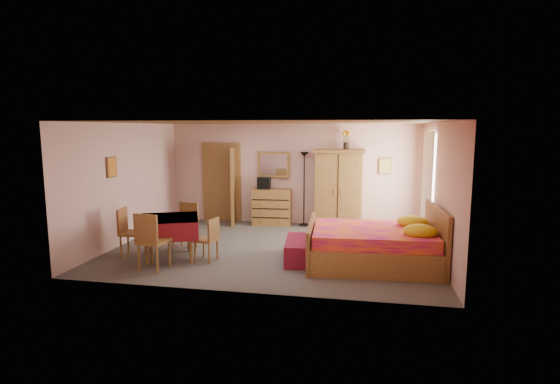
% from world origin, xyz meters
% --- Properties ---
extents(floor, '(6.50, 6.50, 0.00)m').
position_xyz_m(floor, '(0.00, 0.00, 0.00)').
color(floor, '#5E5953').
rests_on(floor, ground).
extents(ceiling, '(6.50, 6.50, 0.00)m').
position_xyz_m(ceiling, '(0.00, 0.00, 2.60)').
color(ceiling, brown).
rests_on(ceiling, wall_back).
extents(wall_back, '(6.50, 0.10, 2.60)m').
position_xyz_m(wall_back, '(0.00, 2.50, 1.30)').
color(wall_back, '#D8A69C').
rests_on(wall_back, floor).
extents(wall_front, '(6.50, 0.10, 2.60)m').
position_xyz_m(wall_front, '(0.00, -2.50, 1.30)').
color(wall_front, '#D8A69C').
rests_on(wall_front, floor).
extents(wall_left, '(0.10, 5.00, 2.60)m').
position_xyz_m(wall_left, '(-3.25, 0.00, 1.30)').
color(wall_left, '#D8A69C').
rests_on(wall_left, floor).
extents(wall_right, '(0.10, 5.00, 2.60)m').
position_xyz_m(wall_right, '(3.25, 0.00, 1.30)').
color(wall_right, '#D8A69C').
rests_on(wall_right, floor).
extents(doorway, '(1.06, 0.12, 2.15)m').
position_xyz_m(doorway, '(-1.90, 2.47, 1.02)').
color(doorway, '#9E6B35').
rests_on(doorway, floor).
extents(window, '(0.08, 1.40, 1.95)m').
position_xyz_m(window, '(3.21, 1.20, 1.45)').
color(window, white).
rests_on(window, wall_right).
extents(picture_left, '(0.04, 0.32, 0.42)m').
position_xyz_m(picture_left, '(-3.22, -0.60, 1.70)').
color(picture_left, orange).
rests_on(picture_left, wall_left).
extents(picture_back, '(0.30, 0.04, 0.40)m').
position_xyz_m(picture_back, '(2.35, 2.47, 1.55)').
color(picture_back, '#D8BF59').
rests_on(picture_back, wall_back).
extents(chest_of_drawers, '(1.01, 0.56, 0.93)m').
position_xyz_m(chest_of_drawers, '(-0.48, 2.24, 0.46)').
color(chest_of_drawers, olive).
rests_on(chest_of_drawers, floor).
extents(wall_mirror, '(0.85, 0.12, 0.67)m').
position_xyz_m(wall_mirror, '(-0.48, 2.45, 1.55)').
color(wall_mirror, white).
rests_on(wall_mirror, wall_back).
extents(stereo, '(0.34, 0.25, 0.31)m').
position_xyz_m(stereo, '(-0.69, 2.25, 1.08)').
color(stereo, black).
rests_on(stereo, chest_of_drawers).
extents(floor_lamp, '(0.31, 0.31, 1.89)m').
position_xyz_m(floor_lamp, '(0.34, 2.32, 0.95)').
color(floor_lamp, black).
rests_on(floor_lamp, floor).
extents(wardrobe, '(1.27, 0.67, 1.97)m').
position_xyz_m(wardrobe, '(1.23, 2.20, 0.98)').
color(wardrobe, olive).
rests_on(wardrobe, floor).
extents(sunflower_vase, '(0.20, 0.20, 0.48)m').
position_xyz_m(sunflower_vase, '(1.39, 2.26, 2.21)').
color(sunflower_vase, yellow).
rests_on(sunflower_vase, wardrobe).
extents(bed, '(2.47, 1.99, 1.09)m').
position_xyz_m(bed, '(2.02, -0.68, 0.55)').
color(bed, '#BC1278').
rests_on(bed, floor).
extents(bench, '(0.56, 1.24, 0.40)m').
position_xyz_m(bench, '(0.63, -0.71, 0.20)').
color(bench, maroon).
rests_on(bench, floor).
extents(dining_table, '(1.42, 1.42, 0.80)m').
position_xyz_m(dining_table, '(-1.81, -1.03, 0.40)').
color(dining_table, maroon).
rests_on(dining_table, floor).
extents(chair_south, '(0.53, 0.53, 1.03)m').
position_xyz_m(chair_south, '(-1.80, -1.70, 0.51)').
color(chair_south, olive).
rests_on(chair_south, floor).
extents(chair_north, '(0.47, 0.47, 0.94)m').
position_xyz_m(chair_north, '(-1.80, -0.33, 0.47)').
color(chair_north, '#AF6C3B').
rests_on(chair_north, floor).
extents(chair_west, '(0.49, 0.49, 0.95)m').
position_xyz_m(chair_west, '(-2.56, -1.05, 0.47)').
color(chair_west, '#AD7B3A').
rests_on(chair_west, floor).
extents(chair_east, '(0.44, 0.44, 0.82)m').
position_xyz_m(chair_east, '(-1.06, -1.06, 0.41)').
color(chair_east, '#A86E39').
rests_on(chair_east, floor).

